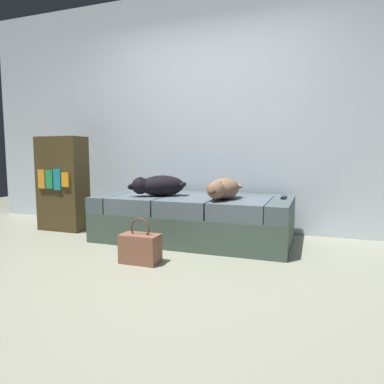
{
  "coord_description": "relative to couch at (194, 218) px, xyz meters",
  "views": [
    {
      "loc": [
        1.18,
        -2.25,
        0.89
      ],
      "look_at": [
        0.0,
        1.05,
        0.51
      ],
      "focal_mm": 32.19,
      "sensor_mm": 36.0,
      "label": 1
    }
  ],
  "objects": [
    {
      "name": "back_wall",
      "position": [
        0.0,
        0.64,
        1.17
      ],
      "size": [
        6.4,
        0.1,
        2.8
      ],
      "primitive_type": "cube",
      "color": "silver",
      "rests_on": "ground"
    },
    {
      "name": "tv_remote",
      "position": [
        0.9,
        0.12,
        0.24
      ],
      "size": [
        0.05,
        0.15,
        0.02
      ],
      "primitive_type": "cube",
      "rotation": [
        0.0,
        0.0,
        -0.04
      ],
      "color": "black",
      "rests_on": "couch"
    },
    {
      "name": "bookshelf",
      "position": [
        -1.63,
        -0.05,
        0.32
      ],
      "size": [
        0.56,
        0.3,
        1.1
      ],
      "color": "#46381D",
      "rests_on": "ground"
    },
    {
      "name": "dog_tan",
      "position": [
        0.35,
        -0.14,
        0.34
      ],
      "size": [
        0.32,
        0.61,
        0.21
      ],
      "color": "#87624C",
      "rests_on": "couch"
    },
    {
      "name": "ground_plane",
      "position": [
        0.0,
        -1.1,
        -0.23
      ],
      "size": [
        10.0,
        10.0,
        0.0
      ],
      "primitive_type": "plane",
      "color": "gray"
    },
    {
      "name": "handbag",
      "position": [
        -0.16,
        -0.88,
        -0.1
      ],
      "size": [
        0.32,
        0.18,
        0.38
      ],
      "color": "brown",
      "rests_on": "ground"
    },
    {
      "name": "couch",
      "position": [
        0.0,
        0.0,
        0.0
      ],
      "size": [
        1.98,
        0.96,
        0.46
      ],
      "color": "#405247",
      "rests_on": "ground"
    },
    {
      "name": "dog_dark",
      "position": [
        -0.35,
        -0.11,
        0.34
      ],
      "size": [
        0.58,
        0.49,
        0.22
      ],
      "color": "black",
      "rests_on": "couch"
    }
  ]
}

